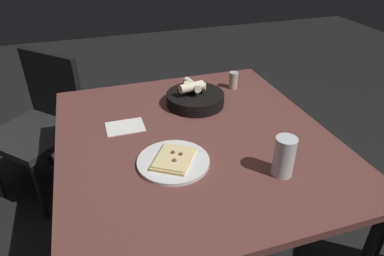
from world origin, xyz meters
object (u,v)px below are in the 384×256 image
bread_basket (195,98)px  beer_glass (284,159)px  pepper_shaker (233,81)px  dining_table (195,146)px  chair_near (43,117)px  pizza_plate (173,161)px

bread_basket → beer_glass: beer_glass is taller
pepper_shaker → dining_table: bearing=-131.6°
dining_table → pepper_shaker: (0.34, 0.38, 0.09)m
beer_glass → bread_basket: bearing=101.8°
dining_table → bread_basket: bread_basket is taller
chair_near → bread_basket: bearing=-35.2°
beer_glass → chair_near: beer_glass is taller
beer_glass → pizza_plate: bearing=153.3°
dining_table → pizza_plate: size_ratio=4.50×
beer_glass → dining_table: bearing=123.1°
pepper_shaker → beer_glass: bearing=-100.0°
pepper_shaker → chair_near: chair_near is taller
bread_basket → pepper_shaker: bread_basket is taller
dining_table → bread_basket: bearing=71.3°
dining_table → chair_near: chair_near is taller
pepper_shaker → chair_near: bearing=157.3°
bread_basket → chair_near: bearing=144.8°
dining_table → pizza_plate: (-0.13, -0.15, 0.06)m
pizza_plate → dining_table: bearing=49.0°
beer_glass → pepper_shaker: 0.72m
dining_table → beer_glass: beer_glass is taller
dining_table → pepper_shaker: pepper_shaker is taller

